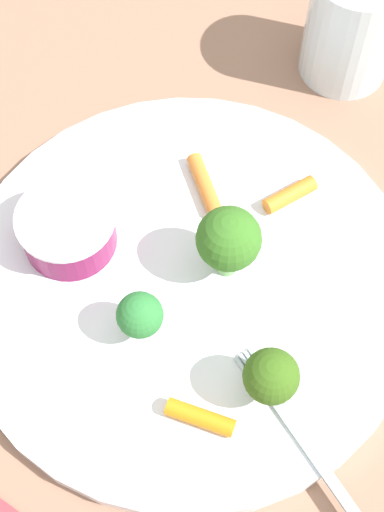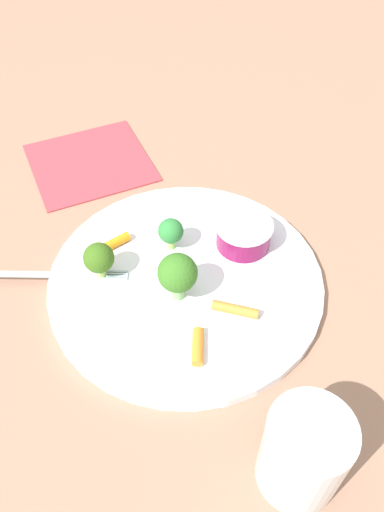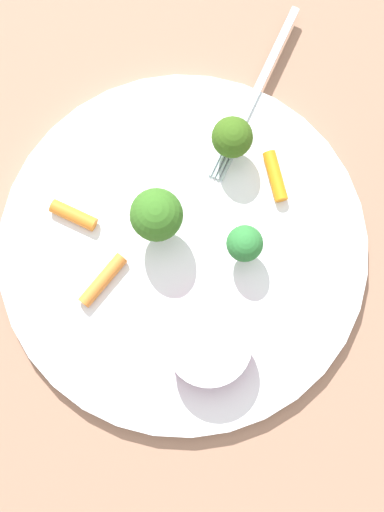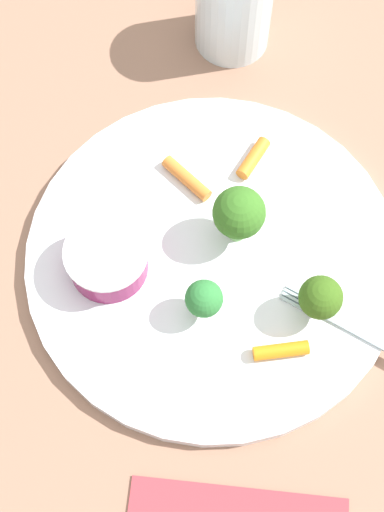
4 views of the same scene
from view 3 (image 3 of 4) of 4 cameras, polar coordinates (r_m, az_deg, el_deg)
The scene contains 10 objects.
ground_plane at distance 0.59m, azimuth -0.69°, elevation 0.45°, with size 2.40×2.40×0.00m, color #946C55.
plate at distance 0.58m, azimuth -0.70°, elevation 0.57°, with size 0.29×0.29×0.01m, color white.
sauce_cup at distance 0.55m, azimuth 1.63°, elevation -6.93°, with size 0.06×0.06×0.03m.
broccoli_floret_0 at distance 0.55m, azimuth -2.79°, elevation 3.19°, with size 0.04×0.04×0.06m.
broccoli_floret_1 at distance 0.57m, azimuth 3.16°, elevation 9.21°, with size 0.03×0.03×0.05m.
broccoli_floret_2 at distance 0.55m, azimuth 4.13°, elevation 0.96°, with size 0.03×0.03×0.04m.
carrot_stick_0 at distance 0.57m, azimuth -6.97°, elevation -1.89°, with size 0.01×0.01×0.05m, color orange.
carrot_stick_1 at distance 0.58m, azimuth -9.24°, elevation 3.17°, with size 0.01×0.01×0.04m, color orange.
carrot_stick_2 at distance 0.59m, azimuth 6.52°, elevation 6.21°, with size 0.01×0.01×0.04m, color orange.
fork at distance 0.62m, azimuth 4.93°, elevation 12.44°, with size 0.13×0.11×0.00m.
Camera 3 is at (0.12, -0.02, 0.58)m, focal length 51.25 mm.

